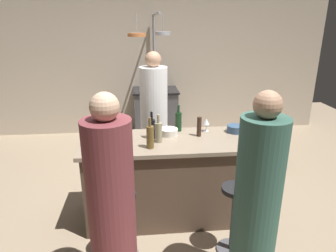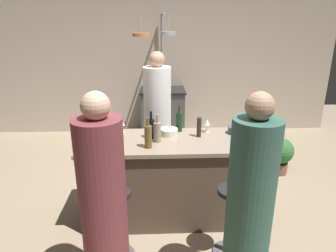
{
  "view_description": "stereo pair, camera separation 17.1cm",
  "coord_description": "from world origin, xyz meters",
  "px_view_note": "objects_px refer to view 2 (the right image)",
  "views": [
    {
      "loc": [
        -0.3,
        -2.89,
        2.07
      ],
      "look_at": [
        0.0,
        0.15,
        1.0
      ],
      "focal_mm": 32.57,
      "sensor_mm": 36.0,
      "label": 1
    },
    {
      "loc": [
        -0.13,
        -2.9,
        2.07
      ],
      "look_at": [
        0.0,
        0.15,
        1.0
      ],
      "focal_mm": 32.57,
      "sensor_mm": 36.0,
      "label": 2
    }
  ],
  "objects_px": {
    "wine_bottle_red": "(179,121)",
    "mixing_bowl_wooden": "(95,144)",
    "chef": "(158,121)",
    "wine_glass_near_left_guest": "(207,123)",
    "mixing_bowl_blue": "(236,130)",
    "wine_bottle_amber": "(148,136)",
    "potted_plant": "(280,154)",
    "bar_stool_right": "(230,219)",
    "mixing_bowl_ceramic": "(169,132)",
    "stove_range": "(163,113)",
    "wine_bottle_dark": "(151,128)",
    "pepper_mill": "(199,127)",
    "guest_left": "(104,208)",
    "bar_stool_left": "(118,222)",
    "wine_glass_near_right_guest": "(122,123)",
    "wine_bottle_white": "(157,132)"
  },
  "relations": [
    {
      "from": "wine_bottle_white",
      "to": "wine_bottle_red",
      "type": "bearing_deg",
      "value": 51.69
    },
    {
      "from": "potted_plant",
      "to": "stove_range",
      "type": "bearing_deg",
      "value": 136.49
    },
    {
      "from": "wine_bottle_red",
      "to": "mixing_bowl_wooden",
      "type": "distance_m",
      "value": 0.96
    },
    {
      "from": "wine_bottle_red",
      "to": "guest_left",
      "type": "bearing_deg",
      "value": -117.87
    },
    {
      "from": "bar_stool_left",
      "to": "wine_glass_near_right_guest",
      "type": "bearing_deg",
      "value": 91.36
    },
    {
      "from": "bar_stool_left",
      "to": "wine_bottle_amber",
      "type": "distance_m",
      "value": 0.82
    },
    {
      "from": "mixing_bowl_blue",
      "to": "mixing_bowl_wooden",
      "type": "bearing_deg",
      "value": -167.37
    },
    {
      "from": "wine_bottle_amber",
      "to": "wine_glass_near_left_guest",
      "type": "height_order",
      "value": "wine_bottle_amber"
    },
    {
      "from": "chef",
      "to": "potted_plant",
      "type": "distance_m",
      "value": 1.78
    },
    {
      "from": "pepper_mill",
      "to": "mixing_bowl_wooden",
      "type": "distance_m",
      "value": 1.08
    },
    {
      "from": "stove_range",
      "to": "wine_bottle_dark",
      "type": "relative_size",
      "value": 3.1
    },
    {
      "from": "stove_range",
      "to": "bar_stool_right",
      "type": "xyz_separation_m",
      "value": [
        0.53,
        -3.07,
        -0.07
      ]
    },
    {
      "from": "chef",
      "to": "wine_glass_near_right_guest",
      "type": "height_order",
      "value": "chef"
    },
    {
      "from": "chef",
      "to": "mixing_bowl_blue",
      "type": "distance_m",
      "value": 1.19
    },
    {
      "from": "potted_plant",
      "to": "pepper_mill",
      "type": "xyz_separation_m",
      "value": [
        -1.29,
        -0.84,
        0.71
      ]
    },
    {
      "from": "bar_stool_right",
      "to": "wine_glass_near_right_guest",
      "type": "xyz_separation_m",
      "value": [
        -1.03,
        0.87,
        0.63
      ]
    },
    {
      "from": "potted_plant",
      "to": "wine_bottle_amber",
      "type": "distance_m",
      "value": 2.24
    },
    {
      "from": "pepper_mill",
      "to": "wine_bottle_red",
      "type": "height_order",
      "value": "wine_bottle_red"
    },
    {
      "from": "guest_left",
      "to": "wine_bottle_red",
      "type": "bearing_deg",
      "value": 62.13
    },
    {
      "from": "mixing_bowl_wooden",
      "to": "wine_glass_near_left_guest",
      "type": "bearing_deg",
      "value": 18.45
    },
    {
      "from": "chef",
      "to": "wine_glass_near_left_guest",
      "type": "bearing_deg",
      "value": -54.94
    },
    {
      "from": "wine_bottle_red",
      "to": "mixing_bowl_ceramic",
      "type": "height_order",
      "value": "wine_bottle_red"
    },
    {
      "from": "pepper_mill",
      "to": "wine_bottle_dark",
      "type": "relative_size",
      "value": 0.73
    },
    {
      "from": "bar_stool_left",
      "to": "wine_bottle_red",
      "type": "distance_m",
      "value": 1.25
    },
    {
      "from": "wine_bottle_amber",
      "to": "wine_bottle_red",
      "type": "distance_m",
      "value": 0.56
    },
    {
      "from": "guest_left",
      "to": "bar_stool_right",
      "type": "bearing_deg",
      "value": 18.07
    },
    {
      "from": "bar_stool_left",
      "to": "bar_stool_right",
      "type": "bearing_deg",
      "value": 0.0
    },
    {
      "from": "bar_stool_left",
      "to": "wine_bottle_red",
      "type": "xyz_separation_m",
      "value": [
        0.61,
        0.89,
        0.64
      ]
    },
    {
      "from": "wine_bottle_red",
      "to": "mixing_bowl_wooden",
      "type": "bearing_deg",
      "value": -152.95
    },
    {
      "from": "stove_range",
      "to": "wine_bottle_red",
      "type": "xyz_separation_m",
      "value": [
        0.13,
        -2.18,
        0.57
      ]
    },
    {
      "from": "stove_range",
      "to": "bar_stool_left",
      "type": "xyz_separation_m",
      "value": [
        -0.48,
        -3.07,
        -0.07
      ]
    },
    {
      "from": "pepper_mill",
      "to": "guest_left",
      "type": "bearing_deg",
      "value": -129.0
    },
    {
      "from": "wine_bottle_amber",
      "to": "mixing_bowl_blue",
      "type": "height_order",
      "value": "wine_bottle_amber"
    },
    {
      "from": "wine_bottle_dark",
      "to": "wine_bottle_amber",
      "type": "height_order",
      "value": "wine_bottle_amber"
    },
    {
      "from": "wine_glass_near_right_guest",
      "to": "pepper_mill",
      "type": "bearing_deg",
      "value": -11.54
    },
    {
      "from": "bar_stool_right",
      "to": "wine_bottle_dark",
      "type": "xyz_separation_m",
      "value": [
        -0.7,
        0.69,
        0.63
      ]
    },
    {
      "from": "guest_left",
      "to": "mixing_bowl_ceramic",
      "type": "bearing_deg",
      "value": 64.31
    },
    {
      "from": "wine_bottle_amber",
      "to": "guest_left",
      "type": "bearing_deg",
      "value": -112.29
    },
    {
      "from": "wine_bottle_dark",
      "to": "wine_glass_near_left_guest",
      "type": "distance_m",
      "value": 0.63
    },
    {
      "from": "mixing_bowl_blue",
      "to": "wine_bottle_amber",
      "type": "bearing_deg",
      "value": -159.88
    },
    {
      "from": "pepper_mill",
      "to": "mixing_bowl_ceramic",
      "type": "height_order",
      "value": "pepper_mill"
    },
    {
      "from": "guest_left",
      "to": "mixing_bowl_blue",
      "type": "relative_size",
      "value": 9.36
    },
    {
      "from": "bar_stool_right",
      "to": "mixing_bowl_ceramic",
      "type": "relative_size",
      "value": 3.61
    },
    {
      "from": "bar_stool_right",
      "to": "wine_bottle_white",
      "type": "bearing_deg",
      "value": 137.86
    },
    {
      "from": "wine_glass_near_left_guest",
      "to": "mixing_bowl_blue",
      "type": "distance_m",
      "value": 0.32
    },
    {
      "from": "stove_range",
      "to": "chef",
      "type": "distance_m",
      "value": 1.51
    },
    {
      "from": "chef",
      "to": "pepper_mill",
      "type": "relative_size",
      "value": 8.1
    },
    {
      "from": "wine_glass_near_right_guest",
      "to": "mixing_bowl_wooden",
      "type": "distance_m",
      "value": 0.48
    },
    {
      "from": "bar_stool_right",
      "to": "guest_left",
      "type": "bearing_deg",
      "value": -161.93
    },
    {
      "from": "mixing_bowl_blue",
      "to": "guest_left",
      "type": "bearing_deg",
      "value": -138.34
    }
  ]
}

